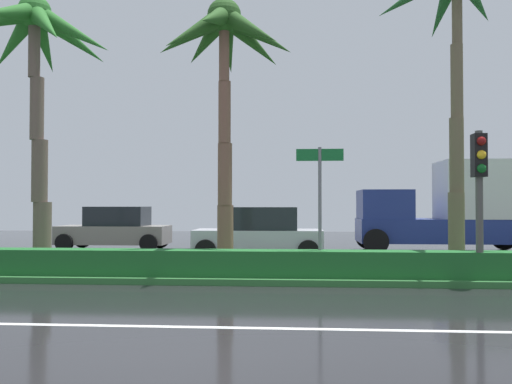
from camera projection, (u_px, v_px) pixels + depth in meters
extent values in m
cube|color=black|center=(244.00, 272.00, 14.98)|extent=(90.00, 42.00, 0.10)
cube|color=white|center=(199.00, 327.00, 8.00)|extent=(81.00, 0.14, 0.01)
cube|color=#2D6B33|center=(240.00, 272.00, 13.98)|extent=(85.50, 4.00, 0.15)
cube|color=#1E6028|center=(234.00, 263.00, 12.59)|extent=(76.50, 0.70, 0.60)
cylinder|color=brown|center=(42.00, 233.00, 15.04)|extent=(0.49, 0.49, 1.73)
cylinder|color=brown|center=(40.00, 171.00, 15.03)|extent=(0.43, 0.43, 1.73)
cylinder|color=brown|center=(37.00, 109.00, 15.02)|extent=(0.37, 0.37, 1.73)
cylinder|color=brown|center=(34.00, 46.00, 15.01)|extent=(0.32, 0.32, 1.73)
sphere|color=#2A6D27|center=(35.00, 12.00, 15.03)|extent=(0.90, 0.90, 0.90)
cone|color=#2A6D27|center=(71.00, 31.00, 14.88)|extent=(2.46, 0.69, 1.67)
cone|color=#2A6D27|center=(71.00, 39.00, 15.89)|extent=(1.91, 2.34, 1.48)
cone|color=#2A6D27|center=(44.00, 44.00, 16.09)|extent=(1.04, 2.49, 1.67)
cone|color=#2A6D27|center=(14.00, 41.00, 15.66)|extent=(2.32, 1.79, 1.73)
cone|color=#2A6D27|center=(6.00, 13.00, 13.90)|extent=(0.95, 2.56, 1.38)
cone|color=#2A6D27|center=(45.00, 24.00, 14.17)|extent=(2.00, 2.18, 1.74)
cylinder|color=brown|center=(225.00, 236.00, 14.37)|extent=(0.43, 0.43, 1.64)
cylinder|color=brown|center=(225.00, 174.00, 14.36)|extent=(0.38, 0.38, 1.64)
cylinder|color=brown|center=(225.00, 112.00, 14.34)|extent=(0.33, 0.33, 1.64)
cylinder|color=brown|center=(224.00, 50.00, 14.33)|extent=(0.28, 0.28, 1.64)
sphere|color=#28531F|center=(224.00, 16.00, 14.35)|extent=(0.90, 0.90, 0.90)
cone|color=#28531F|center=(258.00, 34.00, 14.40)|extent=(2.11, 0.84, 1.45)
cone|color=#28531F|center=(251.00, 41.00, 14.82)|extent=(1.93, 1.69, 1.55)
cone|color=#28531F|center=(228.00, 46.00, 15.18)|extent=(0.57, 2.01, 1.58)
cone|color=#28531F|center=(207.00, 41.00, 15.08)|extent=(1.76, 1.94, 1.39)
cone|color=#28531F|center=(192.00, 35.00, 14.54)|extent=(2.13, 0.86, 1.39)
cone|color=#28531F|center=(196.00, 30.00, 13.85)|extent=(1.91, 1.70, 1.57)
cone|color=#28531F|center=(214.00, 18.00, 13.42)|extent=(0.85, 2.15, 1.28)
cone|color=#28531F|center=(249.00, 28.00, 13.77)|extent=(1.97, 1.66, 1.50)
cylinder|color=brown|center=(456.00, 230.00, 14.23)|extent=(0.42, 0.42, 1.98)
cylinder|color=brown|center=(457.00, 155.00, 14.33)|extent=(0.37, 0.37, 1.98)
cylinder|color=brown|center=(457.00, 81.00, 14.43)|extent=(0.32, 0.32, 1.98)
cylinder|color=brown|center=(457.00, 9.00, 14.53)|extent=(0.27, 0.27, 1.98)
cone|color=#255C2B|center=(443.00, 5.00, 15.53)|extent=(0.76, 2.32, 1.73)
cylinder|color=#4C4C47|center=(479.00, 205.00, 12.00)|extent=(0.16, 0.16, 3.30)
cube|color=black|center=(479.00, 155.00, 12.03)|extent=(0.28, 0.32, 0.96)
sphere|color=maroon|center=(481.00, 141.00, 11.86)|extent=(0.20, 0.20, 0.20)
sphere|color=yellow|center=(482.00, 155.00, 11.86)|extent=(0.20, 0.20, 0.20)
sphere|color=#0F591E|center=(482.00, 168.00, 11.85)|extent=(0.20, 0.20, 0.20)
cylinder|color=slate|center=(320.00, 211.00, 12.60)|extent=(0.08, 0.08, 3.00)
cube|color=#146B2D|center=(320.00, 155.00, 12.63)|extent=(1.10, 0.03, 0.28)
cube|color=gray|center=(114.00, 235.00, 21.59)|extent=(4.30, 1.76, 0.72)
cube|color=#1E2328|center=(118.00, 216.00, 21.60)|extent=(2.30, 1.58, 0.76)
cylinder|color=black|center=(64.00, 243.00, 20.81)|extent=(0.68, 0.22, 0.68)
cylinder|color=black|center=(83.00, 240.00, 22.60)|extent=(0.68, 0.22, 0.68)
cylinder|color=black|center=(149.00, 243.00, 20.57)|extent=(0.68, 0.22, 0.68)
cylinder|color=black|center=(160.00, 240.00, 22.37)|extent=(0.68, 0.22, 0.68)
cube|color=silver|center=(258.00, 240.00, 18.23)|extent=(4.30, 1.76, 0.72)
cube|color=#1E2328|center=(263.00, 218.00, 18.24)|extent=(2.30, 1.58, 0.76)
cylinder|color=black|center=(206.00, 250.00, 17.45)|extent=(0.68, 0.22, 0.68)
cylinder|color=black|center=(214.00, 246.00, 19.24)|extent=(0.68, 0.22, 0.68)
cylinder|color=black|center=(308.00, 251.00, 17.21)|extent=(0.68, 0.22, 0.68)
cylinder|color=black|center=(307.00, 246.00, 19.01)|extent=(0.68, 0.22, 0.68)
cube|color=navy|center=(443.00, 230.00, 20.69)|extent=(6.40, 2.30, 0.90)
cube|color=navy|center=(384.00, 204.00, 20.87)|extent=(1.90, 2.21, 1.10)
cube|color=silver|center=(470.00, 190.00, 20.65)|extent=(2.30, 2.35, 2.20)
cylinder|color=black|center=(376.00, 241.00, 19.71)|extent=(0.92, 0.30, 0.92)
cylinder|color=black|center=(367.00, 237.00, 22.05)|extent=(0.92, 0.30, 0.92)
cylinder|color=black|center=(504.00, 238.00, 21.66)|extent=(0.92, 0.30, 0.92)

